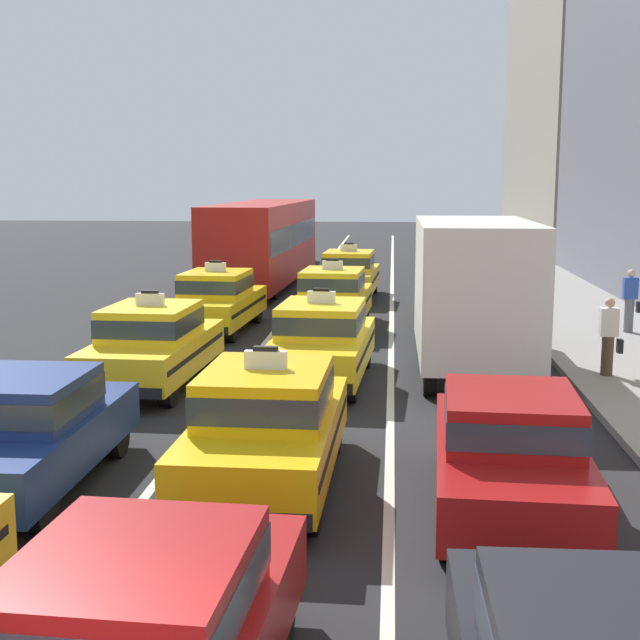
# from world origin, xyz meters

# --- Properties ---
(lane_stripe_left_center) EXTENTS (0.14, 80.00, 0.01)m
(lane_stripe_left_center) POSITION_xyz_m (-1.60, 20.00, 0.00)
(lane_stripe_left_center) COLOR silver
(lane_stripe_left_center) RESTS_ON ground
(lane_stripe_center_right) EXTENTS (0.14, 80.00, 0.01)m
(lane_stripe_center_right) POSITION_xyz_m (1.60, 20.00, 0.00)
(lane_stripe_center_right) COLOR silver
(lane_stripe_center_right) RESTS_ON ground
(sedan_left_second) EXTENTS (1.76, 4.30, 1.58)m
(sedan_left_second) POSITION_xyz_m (-3.22, 7.19, 0.85)
(sedan_left_second) COLOR black
(sedan_left_second) RESTS_ON ground
(taxi_left_third) EXTENTS (1.98, 4.62, 1.96)m
(taxi_left_third) POSITION_xyz_m (-3.14, 13.06, 0.88)
(taxi_left_third) COLOR black
(taxi_left_third) RESTS_ON ground
(taxi_left_fourth) EXTENTS (2.06, 4.65, 1.96)m
(taxi_left_fourth) POSITION_xyz_m (-3.13, 19.38, 0.88)
(taxi_left_fourth) COLOR black
(taxi_left_fourth) RESTS_ON ground
(bus_left_fifth) EXTENTS (2.97, 11.30, 3.22)m
(bus_left_fifth) POSITION_xyz_m (-3.32, 29.25, 1.82)
(bus_left_fifth) COLOR black
(bus_left_fifth) RESTS_ON ground
(taxi_left_sixth) EXTENTS (1.88, 4.58, 1.96)m
(taxi_left_sixth) POSITION_xyz_m (-3.37, 38.14, 0.88)
(taxi_left_sixth) COLOR black
(taxi_left_sixth) RESTS_ON ground
(taxi_center_second) EXTENTS (1.90, 4.59, 1.96)m
(taxi_center_second) POSITION_xyz_m (-0.04, 7.56, 0.88)
(taxi_center_second) COLOR black
(taxi_center_second) RESTS_ON ground
(taxi_center_third) EXTENTS (2.04, 4.65, 1.96)m
(taxi_center_third) POSITION_xyz_m (0.19, 13.68, 0.88)
(taxi_center_third) COLOR black
(taxi_center_third) RESTS_ON ground
(taxi_center_fourth) EXTENTS (2.05, 4.65, 1.96)m
(taxi_center_fourth) POSITION_xyz_m (-0.03, 20.15, 0.88)
(taxi_center_fourth) COLOR black
(taxi_center_fourth) RESTS_ON ground
(taxi_center_fifth) EXTENTS (2.03, 4.64, 1.96)m
(taxi_center_fifth) POSITION_xyz_m (0.11, 26.21, 0.88)
(taxi_center_fifth) COLOR black
(taxi_center_fifth) RESTS_ON ground
(sedan_right_second) EXTENTS (1.97, 4.38, 1.58)m
(sedan_right_second) POSITION_xyz_m (3.06, 6.81, 0.85)
(sedan_right_second) COLOR black
(sedan_right_second) RESTS_ON ground
(box_truck_right_third) EXTENTS (2.31, 6.96, 3.27)m
(box_truck_right_third) POSITION_xyz_m (3.29, 15.15, 1.78)
(box_truck_right_third) COLOR black
(box_truck_right_third) RESTS_ON ground
(taxi_right_fourth) EXTENTS (2.05, 4.65, 1.96)m
(taxi_right_fourth) POSITION_xyz_m (3.27, 21.98, 0.88)
(taxi_right_fourth) COLOR black
(taxi_right_fourth) RESTS_ON ground
(pedestrian_near_crosswalk) EXTENTS (0.47, 0.24, 1.65)m
(pedestrian_near_crosswalk) POSITION_xyz_m (7.80, 19.40, 0.98)
(pedestrian_near_crosswalk) COLOR slate
(pedestrian_near_crosswalk) RESTS_ON sidewalk_curb
(pedestrian_by_storefront) EXTENTS (0.47, 0.24, 1.60)m
(pedestrian_by_storefront) POSITION_xyz_m (6.01, 14.18, 0.95)
(pedestrian_by_storefront) COLOR #473828
(pedestrian_by_storefront) RESTS_ON sidewalk_curb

